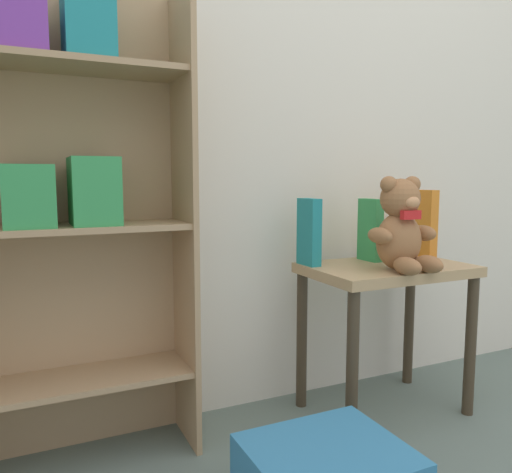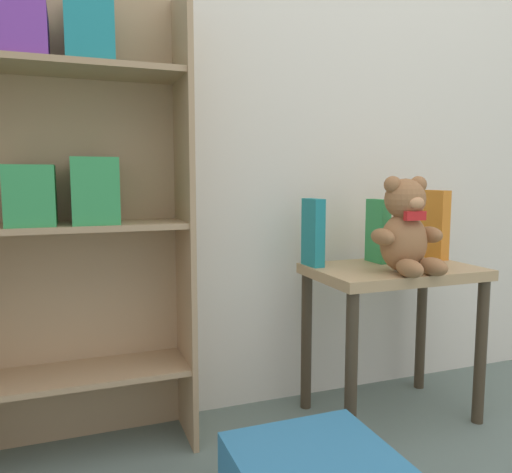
# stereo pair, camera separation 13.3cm
# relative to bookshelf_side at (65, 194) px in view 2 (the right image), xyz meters

# --- Properties ---
(wall_back) EXTENTS (4.80, 0.06, 2.50)m
(wall_back) POSITION_rel_bookshelf_side_xyz_m (1.04, 0.14, 0.43)
(wall_back) COLOR silver
(wall_back) RESTS_ON ground_plane
(bookshelf_side) EXTENTS (0.74, 0.25, 1.45)m
(bookshelf_side) POSITION_rel_bookshelf_side_xyz_m (0.00, 0.00, 0.00)
(bookshelf_side) COLOR tan
(bookshelf_side) RESTS_ON ground_plane
(display_table) EXTENTS (0.58, 0.38, 0.55)m
(display_table) POSITION_rel_bookshelf_side_xyz_m (1.09, -0.15, -0.37)
(display_table) COLOR tan
(display_table) RESTS_ON ground_plane
(teddy_bear) EXTENTS (0.25, 0.22, 0.32)m
(teddy_bear) POSITION_rel_bookshelf_side_xyz_m (1.06, -0.25, -0.12)
(teddy_bear) COLOR #99663D
(teddy_bear) RESTS_ON display_table
(book_standing_teal) EXTENTS (0.04, 0.11, 0.24)m
(book_standing_teal) POSITION_rel_bookshelf_side_xyz_m (0.83, -0.04, -0.15)
(book_standing_teal) COLOR teal
(book_standing_teal) RESTS_ON display_table
(book_standing_green) EXTENTS (0.04, 0.11, 0.24)m
(book_standing_green) POSITION_rel_bookshelf_side_xyz_m (1.09, -0.05, -0.15)
(book_standing_green) COLOR #33934C
(book_standing_green) RESTS_ON display_table
(book_standing_orange) EXTENTS (0.04, 0.13, 0.27)m
(book_standing_orange) POSITION_rel_bookshelf_side_xyz_m (1.35, -0.05, -0.13)
(book_standing_orange) COLOR orange
(book_standing_orange) RESTS_ON display_table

